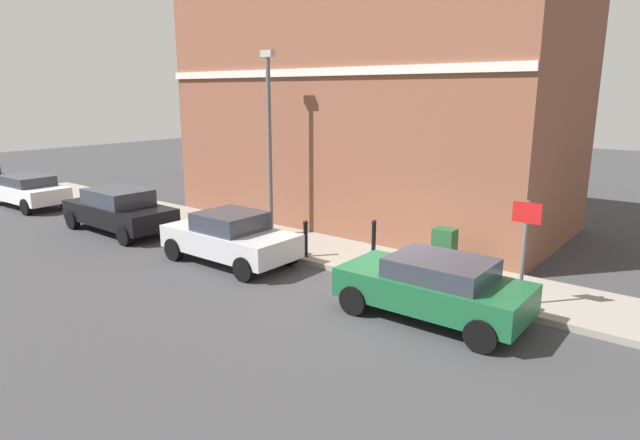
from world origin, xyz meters
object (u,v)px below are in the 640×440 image
bollard_far_kerb (306,237)px  lamppost (269,136)px  car_silver (230,237)px  car_white (27,190)px  utility_cabinet (444,252)px  street_sign (525,238)px  car_black (119,210)px  car_green (434,286)px  bollard_near_cabinet (374,237)px

bollard_far_kerb → lamppost: lamppost is taller
car_silver → car_white: car_silver is taller
utility_cabinet → street_sign: 2.65m
car_silver → car_black: size_ratio=0.89×
car_green → utility_cabinet: bearing=-69.3°
bollard_near_cabinet → lamppost: size_ratio=0.18×
car_silver → bollard_far_kerb: size_ratio=3.78×
street_sign → car_green: bearing=139.6°
car_silver → bollard_far_kerb: 2.09m
car_green → car_silver: size_ratio=1.00×
car_green → car_silver: (-0.02, 6.18, 0.01)m
car_white → street_sign: bearing=-176.9°
car_green → lamppost: size_ratio=0.69×
car_black → bollard_near_cabinet: bearing=-162.0°
car_silver → car_black: 5.49m
bollard_near_cabinet → bollard_far_kerb: 1.91m
bollard_far_kerb → street_sign: street_sign is taller
car_white → utility_cabinet: car_white is taller
utility_cabinet → street_sign: street_sign is taller
lamppost → car_silver: bearing=-161.5°
utility_cabinet → bollard_far_kerb: utility_cabinet is taller
car_green → car_silver: bearing=-0.4°
bollard_far_kerb → car_green: bearing=-106.4°
car_silver → street_sign: size_ratio=1.71×
car_white → bollard_far_kerb: 13.85m
car_black → bollard_near_cabinet: size_ratio=4.26×
car_green → lamppost: 7.91m
car_green → utility_cabinet: (2.49, 0.97, -0.04)m
bollard_near_cabinet → street_sign: street_sign is taller
car_green → car_black: 11.66m
bollard_far_kerb → car_silver: bearing=130.9°
bollard_near_cabinet → lamppost: (-0.05, 3.89, 2.60)m
car_silver → car_black: (-0.00, 5.49, 0.03)m
car_green → car_black: size_ratio=0.89×
bollard_far_kerb → bollard_near_cabinet: bearing=-49.7°
lamppost → car_black: bearing=118.9°
car_white → lamppost: (2.63, -11.34, 2.59)m
car_black → lamppost: size_ratio=0.77×
car_black → lamppost: bearing=-150.1°
bollard_near_cabinet → bollard_far_kerb: (-1.23, 1.45, 0.00)m
bollard_far_kerb → car_black: bearing=101.0°
car_white → bollard_far_kerb: size_ratio=4.10×
lamppost → car_green: bearing=-109.8°
car_white → street_sign: street_sign is taller
car_white → car_silver: bearing=178.8°
car_green → car_white: car_green is taller
car_white → bollard_near_cabinet: car_white is taller
car_silver → street_sign: street_sign is taller
car_white → lamppost: 11.92m
car_green → car_black: car_black is taller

